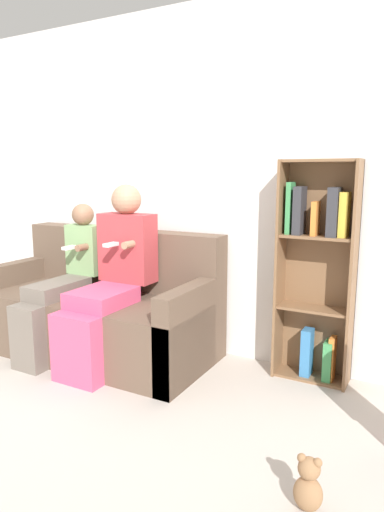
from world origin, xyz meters
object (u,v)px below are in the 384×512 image
object	(u,v)px
bookshelf	(318,271)
adult_seated	(112,273)
couch	(101,311)
child_seated	(61,281)
teddy_bear	(308,485)

from	to	relation	value
bookshelf	adult_seated	bearing A→B (deg)	-161.40
couch	adult_seated	distance (m)	0.43
child_seated	couch	bearing A→B (deg)	37.61
child_seated	teddy_bear	size ratio (longest dim) A/B	4.61
couch	teddy_bear	bearing A→B (deg)	-27.05
child_seated	adult_seated	bearing A→B (deg)	5.58
adult_seated	child_seated	bearing A→B (deg)	-174.42
couch	bookshelf	size ratio (longest dim) A/B	1.23
couch	adult_seated	xyz separation A→B (m)	(0.22, -0.13, 0.35)
adult_seated	teddy_bear	distance (m)	1.90
couch	bookshelf	bearing A→B (deg)	11.62
adult_seated	child_seated	xyz separation A→B (m)	(-0.44, -0.04, -0.10)
child_seated	bookshelf	xyz separation A→B (m)	(1.78, 0.49, 0.17)
couch	adult_seated	size ratio (longest dim) A/B	1.39
adult_seated	teddy_bear	xyz separation A→B (m)	(1.63, -0.81, -0.55)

